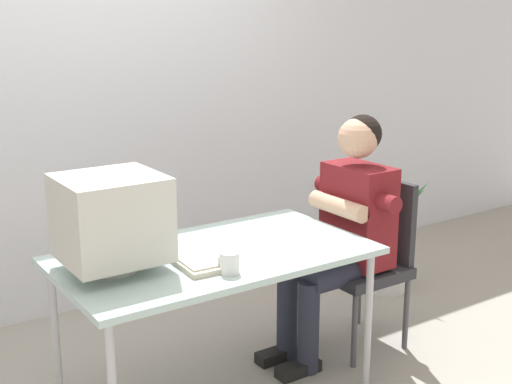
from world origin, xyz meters
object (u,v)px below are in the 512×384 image
at_px(desk, 215,263).
at_px(crt_monitor, 112,218).
at_px(person_seated, 344,226).
at_px(keyboard, 188,256).
at_px(office_chair, 369,254).
at_px(desk_mug, 229,263).
at_px(potted_plant, 387,244).

bearing_deg(desk, crt_monitor, 174.39).
distance_m(crt_monitor, person_seated, 1.29).
bearing_deg(keyboard, desk, 6.20).
relative_size(keyboard, person_seated, 0.38).
xyz_separation_m(desk, keyboard, (-0.14, -0.02, 0.07)).
height_order(office_chair, desk_mug, office_chair).
xyz_separation_m(crt_monitor, potted_plant, (2.07, 0.47, -0.64)).
relative_size(desk, office_chair, 1.55).
relative_size(desk, person_seated, 1.11).
bearing_deg(keyboard, person_seated, 2.90).
bearing_deg(keyboard, potted_plant, 16.73).
height_order(desk, crt_monitor, crt_monitor).
xyz_separation_m(keyboard, office_chair, (1.13, 0.05, -0.23)).
bearing_deg(potted_plant, keyboard, -163.27).
distance_m(person_seated, desk_mug, 0.93).
bearing_deg(desk, office_chair, 1.87).
bearing_deg(office_chair, potted_plant, 37.60).
bearing_deg(potted_plant, desk, -162.36).
bearing_deg(keyboard, desk_mug, -75.88).
xyz_separation_m(office_chair, desk_mug, (-1.07, -0.29, 0.26)).
distance_m(keyboard, office_chair, 1.16).
height_order(desk, office_chair, office_chair).
bearing_deg(person_seated, desk, -177.69).
height_order(crt_monitor, office_chair, crt_monitor).
bearing_deg(person_seated, office_chair, -0.00).
relative_size(keyboard, desk_mug, 5.14).
relative_size(keyboard, potted_plant, 0.60).
relative_size(office_chair, potted_plant, 1.14).
xyz_separation_m(crt_monitor, desk_mug, (0.38, -0.30, -0.18)).
relative_size(keyboard, office_chair, 0.52).
bearing_deg(desk_mug, person_seated, 18.26).
xyz_separation_m(crt_monitor, office_chair, (1.45, -0.01, -0.45)).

